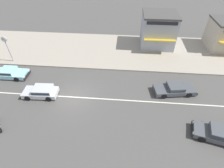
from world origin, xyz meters
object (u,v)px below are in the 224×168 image
hatchback_silver_0 (41,91)px  sedan_dark_grey_2 (175,89)px  sedan_pale_blue_4 (9,73)px  shopfront_mid_block (158,30)px  hatchback_dark_grey_3 (219,133)px  street_clock (6,43)px

hatchback_silver_0 → sedan_dark_grey_2: bearing=6.8°
sedan_pale_blue_4 → shopfront_mid_block: shopfront_mid_block is taller
sedan_dark_grey_2 → hatchback_dark_grey_3: bearing=-64.2°
sedan_dark_grey_2 → sedan_pale_blue_4: size_ratio=1.03×
sedan_pale_blue_4 → street_clock: size_ratio=1.29×
hatchback_dark_grey_3 → sedan_pale_blue_4: hatchback_dark_grey_3 is taller
shopfront_mid_block → hatchback_silver_0: bearing=-137.1°
hatchback_silver_0 → street_clock: (-6.40, 5.98, 2.21)m
hatchback_silver_0 → shopfront_mid_block: bearing=42.9°
sedan_dark_grey_2 → street_clock: bearing=168.2°
sedan_dark_grey_2 → hatchback_silver_0: bearing=-173.2°
hatchback_silver_0 → street_clock: bearing=136.9°
hatchback_dark_grey_3 → shopfront_mid_block: bearing=102.5°
hatchback_dark_grey_3 → sedan_pale_blue_4: size_ratio=0.90×
hatchback_silver_0 → shopfront_mid_block: shopfront_mid_block is taller
hatchback_silver_0 → shopfront_mid_block: (13.20, 12.26, 1.95)m
street_clock → shopfront_mid_block: 20.58m
hatchback_silver_0 → street_clock: 9.03m
hatchback_silver_0 → hatchback_dark_grey_3: same height
sedan_pale_blue_4 → shopfront_mid_block: bearing=27.0°
sedan_dark_grey_2 → hatchback_dark_grey_3: 5.99m
hatchback_dark_grey_3 → hatchback_silver_0: bearing=167.5°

